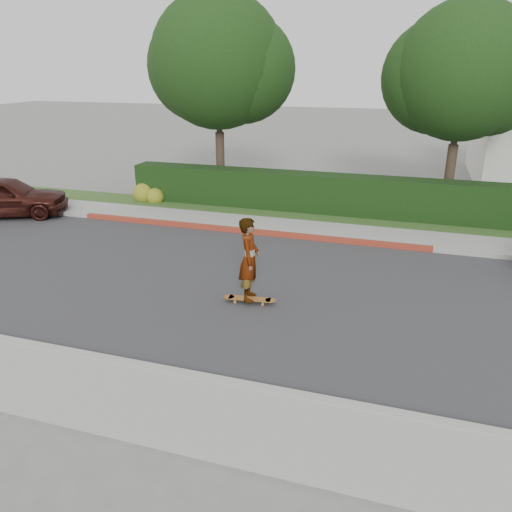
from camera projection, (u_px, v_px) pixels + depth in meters
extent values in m
plane|color=slate|center=(390.00, 306.00, 11.56)|extent=(120.00, 120.00, 0.00)
cube|color=#2D2D30|center=(390.00, 305.00, 11.55)|extent=(60.00, 8.00, 0.01)
cube|color=#9E9E99|center=(375.00, 412.00, 7.87)|extent=(60.00, 0.20, 0.15)
cube|color=gray|center=(369.00, 452.00, 7.08)|extent=(60.00, 1.60, 0.12)
cube|color=#9E9E99|center=(398.00, 246.00, 15.18)|extent=(60.00, 0.20, 0.15)
cube|color=maroon|center=(243.00, 231.00, 16.59)|extent=(12.00, 0.21, 0.15)
cube|color=gray|center=(400.00, 237.00, 15.99)|extent=(60.00, 1.60, 0.12)
cube|color=#2D4C1E|center=(402.00, 224.00, 17.42)|extent=(60.00, 1.60, 0.10)
cube|color=black|center=(321.00, 194.00, 18.55)|extent=(15.00, 1.00, 1.50)
sphere|color=#2D4C19|center=(144.00, 193.00, 20.36)|extent=(0.90, 0.90, 0.90)
sphere|color=#2D4C19|center=(155.00, 197.00, 20.03)|extent=(0.70, 0.70, 0.70)
cylinder|color=#33261C|center=(220.00, 165.00, 20.76)|extent=(0.36, 0.36, 2.70)
cylinder|color=#33261C|center=(219.00, 115.00, 20.05)|extent=(0.24, 0.24, 2.25)
sphere|color=black|center=(218.00, 61.00, 19.33)|extent=(5.20, 5.20, 5.20)
sphere|color=black|center=(203.00, 67.00, 19.98)|extent=(4.42, 4.42, 4.42)
sphere|color=black|center=(242.00, 69.00, 19.45)|extent=(4.16, 4.16, 4.16)
cylinder|color=#33261C|center=(449.00, 179.00, 18.71)|extent=(0.36, 0.36, 2.52)
cylinder|color=#33261C|center=(456.00, 127.00, 18.04)|extent=(0.24, 0.24, 2.10)
sphere|color=black|center=(464.00, 71.00, 17.37)|extent=(4.80, 4.80, 4.80)
sphere|color=black|center=(438.00, 77.00, 18.02)|extent=(4.08, 4.08, 4.08)
sphere|color=black|center=(489.00, 80.00, 17.49)|extent=(3.84, 3.84, 3.84)
cylinder|color=#B47A31|center=(235.00, 302.00, 11.64)|extent=(0.07, 0.05, 0.07)
cylinder|color=#B47A31|center=(237.00, 299.00, 11.81)|extent=(0.07, 0.05, 0.07)
cylinder|color=#B47A31|center=(263.00, 304.00, 11.52)|extent=(0.07, 0.05, 0.07)
cylinder|color=#B47A31|center=(264.00, 301.00, 11.70)|extent=(0.07, 0.05, 0.07)
cube|color=silver|center=(236.00, 298.00, 11.71)|extent=(0.08, 0.20, 0.03)
cube|color=silver|center=(263.00, 301.00, 11.59)|extent=(0.08, 0.20, 0.03)
cube|color=brown|center=(250.00, 299.00, 11.64)|extent=(1.01, 0.36, 0.02)
cylinder|color=brown|center=(229.00, 297.00, 11.73)|extent=(0.27, 0.27, 0.02)
cylinder|color=brown|center=(270.00, 300.00, 11.56)|extent=(0.27, 0.27, 0.02)
imported|color=white|center=(249.00, 259.00, 11.29)|extent=(0.58, 0.78, 1.95)
imported|color=#3A1712|center=(5.00, 197.00, 18.26)|extent=(4.68, 3.34, 1.48)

